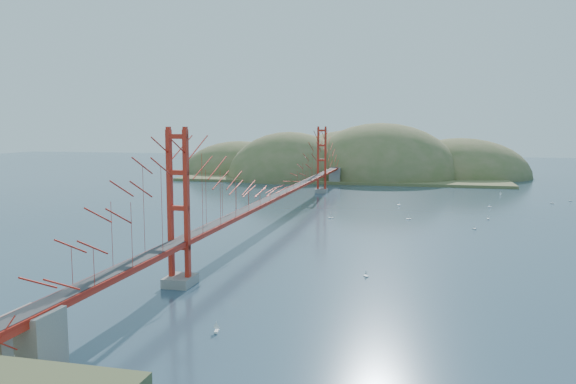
% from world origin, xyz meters
% --- Properties ---
extents(ground, '(320.00, 320.00, 0.00)m').
position_xyz_m(ground, '(0.00, 0.00, 0.00)').
color(ground, '#2D455A').
rests_on(ground, ground).
extents(bridge, '(2.20, 94.40, 12.00)m').
position_xyz_m(bridge, '(0.00, 0.18, 7.01)').
color(bridge, gray).
rests_on(bridge, ground).
extents(fort, '(3.70, 2.30, 1.75)m').
position_xyz_m(fort, '(0.40, -47.80, 0.67)').
color(fort, brown).
rests_on(fort, ground).
extents(far_headlands, '(84.00, 58.00, 25.00)m').
position_xyz_m(far_headlands, '(2.21, 68.52, 0.00)').
color(far_headlands, olive).
rests_on(far_headlands, ground).
extents(sailboat_3, '(0.64, 0.61, 0.72)m').
position_xyz_m(sailboat_3, '(15.74, 4.11, 0.16)').
color(sailboat_3, white).
rests_on(sailboat_3, ground).
extents(sailboat_1, '(0.60, 0.60, 0.63)m').
position_xyz_m(sailboat_1, '(26.97, 17.82, 0.14)').
color(sailboat_1, white).
rests_on(sailboat_1, ground).
extents(sailboat_15, '(0.50, 0.57, 0.65)m').
position_xyz_m(sailboat_15, '(30.45, 33.74, 0.15)').
color(sailboat_15, white).
rests_on(sailboat_15, ground).
extents(sailboat_6, '(0.53, 0.53, 0.56)m').
position_xyz_m(sailboat_6, '(13.16, -24.39, 0.13)').
color(sailboat_6, white).
rests_on(sailboat_6, ground).
extents(sailboat_7, '(0.62, 0.62, 0.68)m').
position_xyz_m(sailboat_7, '(36.68, 24.18, 0.15)').
color(sailboat_7, white).
rests_on(sailboat_7, ground).
extents(sailboat_10, '(0.54, 0.60, 0.67)m').
position_xyz_m(sailboat_10, '(6.00, -38.36, 0.15)').
color(sailboat_10, white).
rests_on(sailboat_10, ground).
extents(sailboat_14, '(0.61, 0.64, 0.72)m').
position_xyz_m(sailboat_14, '(25.52, 6.59, 0.16)').
color(sailboat_14, white).
rests_on(sailboat_14, ground).
extents(sailboat_16, '(0.69, 0.69, 0.73)m').
position_xyz_m(sailboat_16, '(14.05, 16.64, 0.16)').
color(sailboat_16, white).
rests_on(sailboat_16, ground).
extents(sailboat_2, '(0.59, 0.59, 0.62)m').
position_xyz_m(sailboat_2, '(23.23, -0.97, 0.14)').
color(sailboat_2, white).
rests_on(sailboat_2, ground).
extents(sailboat_8, '(0.65, 0.65, 0.70)m').
position_xyz_m(sailboat_8, '(40.12, 27.99, 0.15)').
color(sailboat_8, white).
rests_on(sailboat_8, ground).
extents(sailboat_extra_0, '(0.62, 0.61, 0.69)m').
position_xyz_m(sailboat_extra_0, '(6.00, 2.91, 0.15)').
color(sailboat_extra_0, white).
rests_on(sailboat_extra_0, ground).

